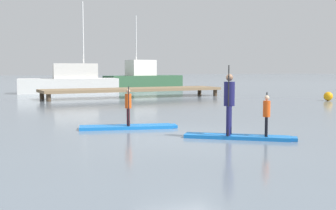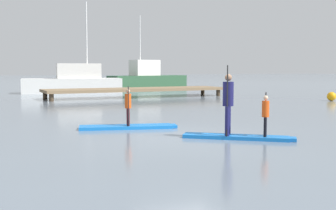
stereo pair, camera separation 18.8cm
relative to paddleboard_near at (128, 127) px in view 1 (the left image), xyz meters
The scene contains 10 objects.
ground_plane 2.50m from the paddleboard_near, 72.15° to the right, with size 240.00×240.00×0.00m, color slate.
paddleboard_near is the anchor object (origin of this frame).
paddler_child_solo 0.71m from the paddleboard_near, 107.64° to the right, with size 0.26×0.40×1.27m.
paddleboard_far 3.83m from the paddleboard_near, 58.32° to the right, with size 2.64×2.31×0.10m.
paddler_adult 3.70m from the paddleboard_near, 59.91° to the right, with size 0.42×0.44×1.92m.
paddler_child_front 4.56m from the paddleboard_near, 55.26° to the right, with size 0.30×0.33×1.19m.
fishing_boat_white_large 32.11m from the paddleboard_near, 66.10° to the left, with size 9.07×3.91×7.49m.
fishing_boat_green_midground 21.35m from the paddleboard_near, 81.40° to the left, with size 7.95×3.52×7.24m.
floating_dock 15.04m from the paddleboard_near, 67.67° to the left, with size 12.22×2.78×0.62m.
mooring_buoy_far 16.24m from the paddleboard_near, 21.23° to the left, with size 0.54×0.54×0.54m, color orange.
Camera 1 is at (-5.68, -10.41, 1.92)m, focal length 45.58 mm.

